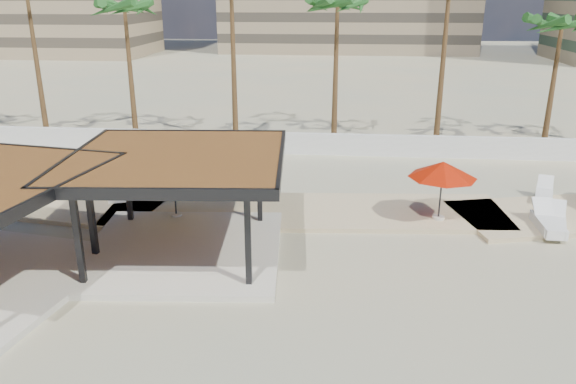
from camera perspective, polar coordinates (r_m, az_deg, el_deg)
name	(u,v)px	position (r m, az deg, el deg)	size (l,w,h in m)	color
ground	(221,298)	(16.85, -6.80, -10.69)	(200.00, 200.00, 0.00)	tan
promenade	(306,206)	(23.47, 1.81, -1.45)	(44.45, 7.97, 0.24)	#C6B284
boundary_wall	(279,143)	(31.39, -0.88, 5.00)	(56.00, 0.30, 1.20)	silver
pavilion_central	(179,195)	(19.04, -11.01, -0.31)	(7.44, 7.44, 3.53)	beige
umbrella_b	(173,168)	(21.90, -11.61, 2.42)	(2.77, 2.77, 2.31)	beige
umbrella_c	(443,170)	(21.96, 15.46, 2.18)	(2.73, 2.73, 2.32)	beige
lounger_a	(118,189)	(25.59, -16.87, 0.30)	(1.57, 2.55, 0.92)	silver
lounger_b	(555,224)	(23.09, 25.49, -2.94)	(1.35, 2.28, 0.82)	silver
lounger_c	(548,223)	(23.00, 24.88, -2.91)	(0.79, 2.27, 0.85)	silver
lounger_d	(544,194)	(26.33, 24.56, -0.20)	(1.29, 2.14, 0.77)	silver
palm_c	(125,12)	(34.60, -16.25, 17.12)	(3.00, 3.00, 8.59)	brown
palm_e	(337,10)	(32.64, 5.04, 17.98)	(3.00, 3.00, 8.77)	brown
palm_g	(562,28)	(34.52, 26.04, 14.72)	(3.00, 3.00, 7.80)	brown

